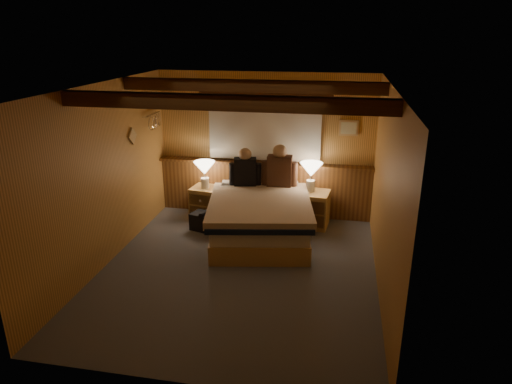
% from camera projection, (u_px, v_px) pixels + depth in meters
% --- Properties ---
extents(floor, '(4.20, 4.20, 0.00)m').
position_uv_depth(floor, '(238.00, 270.00, 6.07)').
color(floor, '#515560').
rests_on(floor, ground).
extents(ceiling, '(4.20, 4.20, 0.00)m').
position_uv_depth(ceiling, '(235.00, 87.00, 5.27)').
color(ceiling, tan).
rests_on(ceiling, wall_back).
extents(wall_back, '(3.60, 0.00, 3.60)m').
position_uv_depth(wall_back, '(265.00, 145.00, 7.61)').
color(wall_back, '#D2984B').
rests_on(wall_back, floor).
extents(wall_left, '(0.00, 4.20, 4.20)m').
position_uv_depth(wall_left, '(103.00, 177.00, 5.98)').
color(wall_left, '#D2984B').
rests_on(wall_left, floor).
extents(wall_right, '(0.00, 4.20, 4.20)m').
position_uv_depth(wall_right, '(386.00, 194.00, 5.36)').
color(wall_right, '#D2984B').
rests_on(wall_right, floor).
extents(wall_front, '(3.60, 0.00, 3.60)m').
position_uv_depth(wall_front, '(180.00, 266.00, 3.73)').
color(wall_front, '#D2984B').
rests_on(wall_front, floor).
extents(wainscot, '(3.60, 0.23, 0.94)m').
position_uv_depth(wainscot, '(264.00, 187.00, 7.79)').
color(wainscot, brown).
rests_on(wainscot, wall_back).
extents(curtain_window, '(2.18, 0.09, 1.11)m').
position_uv_depth(curtain_window, '(264.00, 127.00, 7.44)').
color(curtain_window, '#482C12').
rests_on(curtain_window, wall_back).
extents(ceiling_beams, '(3.60, 1.65, 0.16)m').
position_uv_depth(ceiling_beams, '(238.00, 93.00, 5.44)').
color(ceiling_beams, '#482C12').
rests_on(ceiling_beams, ceiling).
extents(coat_rail, '(0.05, 0.55, 0.24)m').
position_uv_depth(coat_rail, '(154.00, 120.00, 7.27)').
color(coat_rail, silver).
rests_on(coat_rail, wall_left).
extents(framed_print, '(0.30, 0.04, 0.25)m').
position_uv_depth(framed_print, '(349.00, 128.00, 7.24)').
color(framed_print, tan).
rests_on(framed_print, wall_back).
extents(bed, '(1.75, 2.11, 0.65)m').
position_uv_depth(bed, '(260.00, 218.00, 6.90)').
color(bed, tan).
rests_on(bed, floor).
extents(nightstand_left, '(0.53, 0.49, 0.52)m').
position_uv_depth(nightstand_left, '(206.00, 202.00, 7.75)').
color(nightstand_left, tan).
rests_on(nightstand_left, floor).
extents(nightstand_right, '(0.58, 0.53, 0.58)m').
position_uv_depth(nightstand_right, '(312.00, 209.00, 7.37)').
color(nightstand_right, tan).
rests_on(nightstand_right, floor).
extents(lamp_left, '(0.35, 0.35, 0.46)m').
position_uv_depth(lamp_left, '(205.00, 170.00, 7.53)').
color(lamp_left, silver).
rests_on(lamp_left, nightstand_left).
extents(lamp_right, '(0.36, 0.36, 0.47)m').
position_uv_depth(lamp_right, '(311.00, 171.00, 7.22)').
color(lamp_right, silver).
rests_on(lamp_right, nightstand_right).
extents(person_left, '(0.52, 0.27, 0.63)m').
position_uv_depth(person_left, '(245.00, 170.00, 7.33)').
color(person_left, black).
rests_on(person_left, bed).
extents(person_right, '(0.58, 0.24, 0.70)m').
position_uv_depth(person_right, '(280.00, 169.00, 7.29)').
color(person_right, '#462A1C').
rests_on(person_right, bed).
extents(duffel_bag, '(0.52, 0.39, 0.33)m').
position_uv_depth(duffel_bag, '(206.00, 221.00, 7.26)').
color(duffel_bag, black).
rests_on(duffel_bag, floor).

